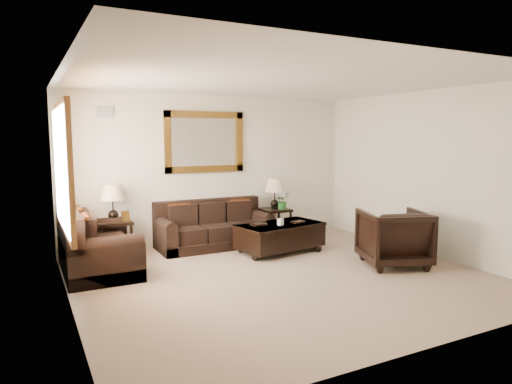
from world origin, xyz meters
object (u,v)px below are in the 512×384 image
end_table_left (113,210)px  coffee_table (280,234)px  end_table_right (275,199)px  sofa (213,230)px  loveseat (94,249)px  armchair (394,235)px

end_table_left → coffee_table: size_ratio=0.77×
coffee_table → end_table_right: bearing=55.4°
sofa → coffee_table: bearing=-47.0°
loveseat → end_table_right: (3.43, 0.76, 0.41)m
sofa → loveseat: bearing=-162.6°
loveseat → armchair: size_ratio=1.75×
end_table_left → coffee_table: bearing=-21.2°
end_table_left → armchair: 4.44m
end_table_right → end_table_left: bearing=-179.8°
end_table_left → end_table_right: bearing=0.2°
end_table_right → coffee_table: size_ratio=0.74×
sofa → end_table_right: (1.31, 0.10, 0.45)m
armchair → sofa: bearing=-29.5°
sofa → coffee_table: size_ratio=1.29×
loveseat → armchair: bearing=-112.8°
end_table_right → armchair: 2.58m
end_table_right → coffee_table: (-0.47, -1.00, -0.45)m
end_table_right → armchair: (0.66, -2.48, -0.28)m
end_table_right → loveseat: bearing=-167.5°
loveseat → coffee_table: 2.97m
coffee_table → loveseat: bearing=165.7°
loveseat → coffee_table: bearing=-94.7°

